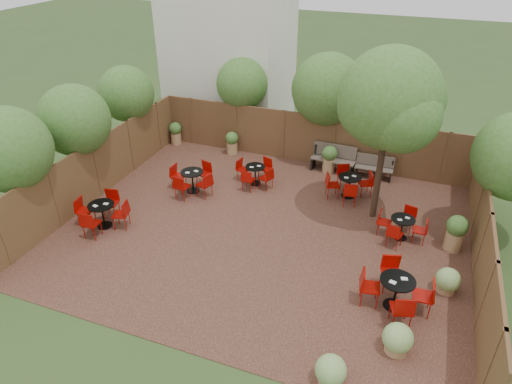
% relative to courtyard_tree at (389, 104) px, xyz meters
% --- Properties ---
extents(ground, '(80.00, 80.00, 0.00)m').
position_rel_courtyard_tree_xyz_m(ground, '(-3.01, -1.98, -3.78)').
color(ground, '#354F23').
rests_on(ground, ground).
extents(courtyard_paving, '(12.00, 10.00, 0.02)m').
position_rel_courtyard_tree_xyz_m(courtyard_paving, '(-3.01, -1.98, -3.77)').
color(courtyard_paving, '#351D15').
rests_on(courtyard_paving, ground).
extents(fence_back, '(12.00, 0.08, 2.00)m').
position_rel_courtyard_tree_xyz_m(fence_back, '(-3.01, 3.02, -2.78)').
color(fence_back, '#53311F').
rests_on(fence_back, ground).
extents(fence_left, '(0.08, 10.00, 2.00)m').
position_rel_courtyard_tree_xyz_m(fence_left, '(-9.01, -1.98, -2.78)').
color(fence_left, '#53311F').
rests_on(fence_left, ground).
extents(fence_right, '(0.08, 10.00, 2.00)m').
position_rel_courtyard_tree_xyz_m(fence_right, '(2.99, -1.98, -2.78)').
color(fence_right, '#53311F').
rests_on(fence_right, ground).
extents(neighbour_building, '(5.00, 4.00, 8.00)m').
position_rel_courtyard_tree_xyz_m(neighbour_building, '(-7.51, 6.02, 0.22)').
color(neighbour_building, silver).
rests_on(neighbour_building, ground).
extents(overhang_foliage, '(15.74, 10.71, 2.72)m').
position_rel_courtyard_tree_xyz_m(overhang_foliage, '(-4.16, 0.84, -1.05)').
color(overhang_foliage, '#376420').
rests_on(overhang_foliage, ground).
extents(courtyard_tree, '(3.00, 2.93, 5.38)m').
position_rel_courtyard_tree_xyz_m(courtyard_tree, '(0.00, 0.00, 0.00)').
color(courtyard_tree, black).
rests_on(courtyard_tree, courtyard_paving).
extents(park_bench_left, '(1.67, 0.63, 1.01)m').
position_rel_courtyard_tree_xyz_m(park_bench_left, '(-1.89, 2.65, -3.23)').
color(park_bench_left, brown).
rests_on(park_bench_left, courtyard_paving).
extents(park_bench_right, '(1.37, 0.46, 0.84)m').
position_rel_courtyard_tree_xyz_m(park_bench_right, '(-0.36, 2.64, -3.32)').
color(park_bench_right, brown).
rests_on(park_bench_right, courtyard_paving).
extents(bistro_tables, '(10.50, 6.53, 0.96)m').
position_rel_courtyard_tree_xyz_m(bistro_tables, '(-2.83, -1.49, -3.31)').
color(bistro_tables, black).
rests_on(bistro_tables, courtyard_paving).
extents(planters, '(11.64, 4.22, 1.10)m').
position_rel_courtyard_tree_xyz_m(planters, '(-2.73, 1.45, -3.21)').
color(planters, '#A47D52').
rests_on(planters, courtyard_paving).
extents(low_shrubs, '(2.81, 4.38, 0.73)m').
position_rel_courtyard_tree_xyz_m(low_shrubs, '(1.20, -5.02, -3.42)').
color(low_shrubs, '#A47D52').
rests_on(low_shrubs, courtyard_paving).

